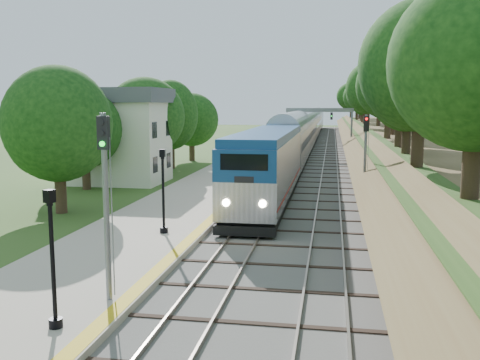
% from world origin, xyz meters
% --- Properties ---
extents(ground, '(320.00, 320.00, 0.00)m').
position_xyz_m(ground, '(0.00, 0.00, 0.00)').
color(ground, '#2D4C19').
rests_on(ground, ground).
extents(trackbed, '(9.50, 170.00, 0.28)m').
position_xyz_m(trackbed, '(2.00, 60.00, 0.07)').
color(trackbed, '#4C4944').
rests_on(trackbed, ground).
extents(platform, '(6.40, 68.00, 0.38)m').
position_xyz_m(platform, '(-5.20, 16.00, 0.19)').
color(platform, '#B0A28E').
rests_on(platform, ground).
extents(yellow_stripe, '(0.55, 68.00, 0.01)m').
position_xyz_m(yellow_stripe, '(-2.35, 16.00, 0.39)').
color(yellow_stripe, gold).
rests_on(yellow_stripe, platform).
extents(embankment, '(10.64, 170.00, 11.70)m').
position_xyz_m(embankment, '(10.35, 60.00, 1.95)').
color(embankment, brown).
rests_on(embankment, ground).
extents(station_building, '(8.60, 6.60, 8.00)m').
position_xyz_m(station_building, '(-14.00, 30.00, 4.09)').
color(station_building, white).
rests_on(station_building, ground).
extents(signal_gantry, '(8.40, 0.38, 6.20)m').
position_xyz_m(signal_gantry, '(2.47, 54.99, 4.82)').
color(signal_gantry, slate).
rests_on(signal_gantry, ground).
extents(trees_behind_platform, '(7.82, 53.32, 7.21)m').
position_xyz_m(trees_behind_platform, '(-11.17, 20.67, 4.53)').
color(trees_behind_platform, '#332316').
rests_on(trees_behind_platform, ground).
extents(train, '(3.18, 127.57, 4.68)m').
position_xyz_m(train, '(0.00, 74.63, 2.38)').
color(train, black).
rests_on(train, trackbed).
extents(lamppost_mid, '(0.39, 0.39, 3.97)m').
position_xyz_m(lamppost_mid, '(-3.49, 0.21, 2.15)').
color(lamppost_mid, black).
rests_on(lamppost_mid, platform).
extents(lamppost_far, '(0.41, 0.41, 4.13)m').
position_xyz_m(lamppost_far, '(-3.95, 11.59, 2.22)').
color(lamppost_far, black).
rests_on(lamppost_far, platform).
extents(signal_platform, '(0.35, 0.28, 6.03)m').
position_xyz_m(signal_platform, '(-2.90, 2.57, 4.09)').
color(signal_platform, slate).
rests_on(signal_platform, platform).
extents(signal_farside, '(0.32, 0.26, 5.92)m').
position_xyz_m(signal_farside, '(6.20, 21.03, 3.73)').
color(signal_farside, slate).
rests_on(signal_farside, ground).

